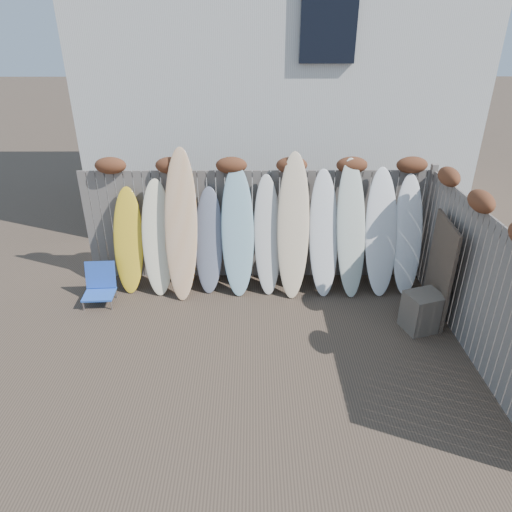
{
  "coord_description": "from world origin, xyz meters",
  "views": [
    {
      "loc": [
        -0.04,
        -5.05,
        4.16
      ],
      "look_at": [
        0.0,
        1.2,
        1.0
      ],
      "focal_mm": 32.0,
      "sensor_mm": 36.0,
      "label": 1
    }
  ],
  "objects_px": {
    "beach_chair": "(100,285)",
    "lattice_panel": "(440,270)",
    "wooden_crate": "(422,311)",
    "surfboard_0": "(128,241)"
  },
  "relations": [
    {
      "from": "beach_chair",
      "to": "lattice_panel",
      "type": "distance_m",
      "value": 5.47
    },
    {
      "from": "beach_chair",
      "to": "surfboard_0",
      "type": "xyz_separation_m",
      "value": [
        0.43,
        0.48,
        0.58
      ]
    },
    {
      "from": "lattice_panel",
      "to": "surfboard_0",
      "type": "bearing_deg",
      "value": 174.42
    },
    {
      "from": "beach_chair",
      "to": "surfboard_0",
      "type": "bearing_deg",
      "value": 48.31
    },
    {
      "from": "beach_chair",
      "to": "surfboard_0",
      "type": "height_order",
      "value": "surfboard_0"
    },
    {
      "from": "beach_chair",
      "to": "wooden_crate",
      "type": "bearing_deg",
      "value": -9.25
    },
    {
      "from": "beach_chair",
      "to": "lattice_panel",
      "type": "xyz_separation_m",
      "value": [
        5.42,
        -0.47,
        0.51
      ]
    },
    {
      "from": "beach_chair",
      "to": "lattice_panel",
      "type": "relative_size",
      "value": 0.4
    },
    {
      "from": "wooden_crate",
      "to": "surfboard_0",
      "type": "xyz_separation_m",
      "value": [
        -4.69,
        1.32,
        0.58
      ]
    },
    {
      "from": "surfboard_0",
      "to": "wooden_crate",
      "type": "bearing_deg",
      "value": -15.36
    }
  ]
}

